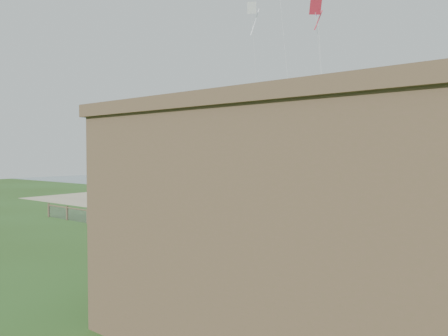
{
  "coord_description": "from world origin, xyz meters",
  "views": [
    {
      "loc": [
        16.86,
        -13.76,
        5.8
      ],
      "look_at": [
        0.7,
        8.0,
        4.85
      ],
      "focal_mm": 32.0,
      "sensor_mm": 36.0,
      "label": 1
    }
  ],
  "objects": [
    {
      "name": "chainlink_fence",
      "position": [
        0.0,
        6.0,
        0.55
      ],
      "size": [
        36.2,
        0.2,
        1.25
      ],
      "primitive_type": null,
      "color": "#4C372A",
      "rests_on": "ground"
    },
    {
      "name": "motel",
      "position": [
        13.0,
        -1.0,
        3.5
      ],
      "size": [
        15.0,
        10.0,
        7.0
      ],
      "primitive_type": "cube",
      "color": "brown",
      "rests_on": "ground"
    },
    {
      "name": "ground",
      "position": [
        0.0,
        0.0,
        0.0
      ],
      "size": [
        160.0,
        160.0,
        0.0
      ],
      "primitive_type": "plane",
      "color": "#32501B",
      "rests_on": "ground"
    },
    {
      "name": "sand_beach",
      "position": [
        0.0,
        22.0,
        0.0
      ],
      "size": [
        72.0,
        20.0,
        0.02
      ],
      "primitive_type": "cube",
      "color": "tan",
      "rests_on": "ground"
    },
    {
      "name": "kite_white",
      "position": [
        -4.26,
        19.16,
        19.2
      ],
      "size": [
        1.81,
        2.02,
        2.62
      ],
      "primitive_type": null,
      "rotation": [
        0.44,
        0.0,
        0.56
      ],
      "color": "white"
    },
    {
      "name": "octopus_kite",
      "position": [
        -1.74,
        15.56,
        8.88
      ],
      "size": [
        3.84,
        3.2,
        6.78
      ],
      "primitive_type": null,
      "rotation": [
        0.0,
        0.0,
        -0.3
      ],
      "color": "#E15B23"
    },
    {
      "name": "ocean",
      "position": [
        0.0,
        66.0,
        0.0
      ],
      "size": [
        160.0,
        68.0,
        0.02
      ],
      "primitive_type": "cube",
      "color": "slate",
      "rests_on": "ground"
    },
    {
      "name": "kite_red",
      "position": [
        3.51,
        16.46,
        17.08
      ],
      "size": [
        1.81,
        1.87,
        2.13
      ],
      "primitive_type": null,
      "rotation": [
        0.44,
        0.0,
        0.67
      ],
      "color": "red"
    },
    {
      "name": "picnic_table",
      "position": [
        8.59,
        5.0,
        0.34
      ],
      "size": [
        1.66,
        1.3,
        0.67
      ],
      "primitive_type": null,
      "rotation": [
        0.0,
        0.0,
        0.06
      ],
      "color": "#4F382D",
      "rests_on": "ground"
    },
    {
      "name": "motel_deck",
      "position": [
        13.0,
        5.0,
        0.25
      ],
      "size": [
        15.0,
        2.0,
        0.5
      ],
      "primitive_type": "cube",
      "color": "#4F382D",
      "rests_on": "ground"
    }
  ]
}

